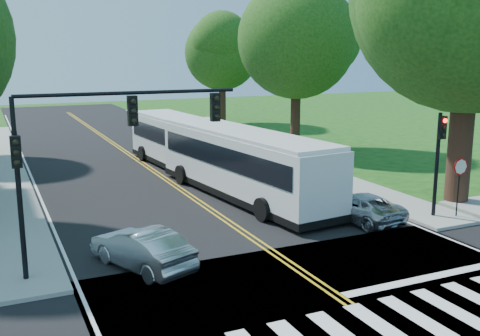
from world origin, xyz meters
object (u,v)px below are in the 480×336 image
signal_nw (96,139)px  suv (359,207)px  signal_ne (439,151)px  dark_sedan (284,172)px  bus_follow (185,143)px  hatchback (142,248)px  bus_lead (243,162)px

signal_nw → suv: (10.99, 1.22, -3.78)m
signal_nw → signal_ne: signal_nw is taller
signal_ne → dark_sedan: (-2.75, 8.28, -2.29)m
bus_follow → suv: size_ratio=2.89×
bus_follow → hatchback: 15.81m
bus_follow → hatchback: bearing=61.4°
signal_nw → bus_follow: signal_nw is taller
signal_nw → suv: signal_nw is taller
signal_nw → bus_follow: (7.71, 14.14, -2.73)m
bus_lead → dark_sedan: 3.68m
suv → bus_lead: bearing=-70.1°
bus_lead → hatchback: (-6.91, -6.97, -1.05)m
bus_lead → dark_sedan: (3.15, 1.58, -1.07)m
bus_lead → suv: 6.29m
bus_lead → hatchback: bearing=38.6°
bus_lead → bus_follow: size_ratio=1.06×
bus_follow → dark_sedan: size_ratio=2.68×
signal_nw → bus_lead: size_ratio=0.55×
signal_ne → bus_follow: size_ratio=0.36×
hatchback → signal_ne: bearing=160.0°
bus_lead → suv: bearing=110.7°
hatchback → dark_sedan: hatchback is taller
suv → signal_nw: bearing=-1.0°
signal_nw → bus_follow: 16.33m
bus_lead → hatchback: bus_lead is taller
bus_lead → signal_ne: bearing=124.8°
hatchback → signal_nw: bearing=-32.9°
signal_nw → hatchback: size_ratio=1.73×
suv → dark_sedan: 7.08m
signal_ne → bus_follow: 15.54m
bus_follow → suv: 13.37m
signal_ne → suv: size_ratio=1.05×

